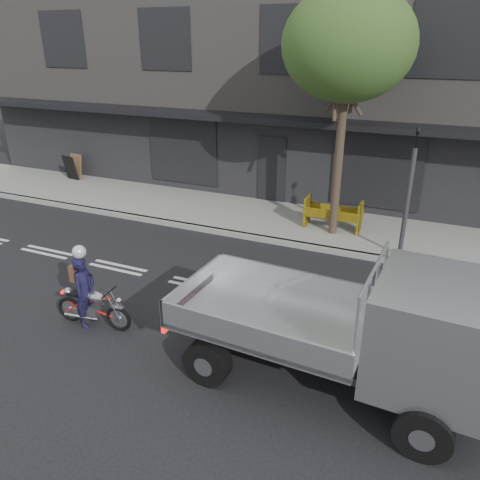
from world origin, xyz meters
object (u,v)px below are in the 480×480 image
motorcycle (93,306)px  rider (85,291)px  traffic_light_pole (407,201)px  flatbed_ute (403,332)px  construction_barrier (331,216)px  sandwich_board (70,168)px  street_tree (348,45)px

motorcycle → rider: bearing=174.7°
traffic_light_pole → flatbed_ute: traffic_light_pole is taller
traffic_light_pole → motorcycle: bearing=-133.5°
construction_barrier → sandwich_board: 11.00m
traffic_light_pole → sandwich_board: (-13.03, 2.17, -1.01)m
traffic_light_pole → rider: traffic_light_pole is taller
street_tree → rider: (-3.55, -6.54, -4.52)m
rider → sandwich_board: 10.85m
street_tree → traffic_light_pole: (2.00, -0.85, -3.63)m
traffic_light_pole → street_tree: bearing=157.0°
sandwich_board → rider: bearing=-37.8°
rider → flatbed_ute: 6.08m
motorcycle → flatbed_ute: flatbed_ute is taller
traffic_light_pole → rider: 8.00m
street_tree → sandwich_board: street_tree is taller
motorcycle → sandwich_board: sandwich_board is taller
street_tree → traffic_light_pole: size_ratio=1.93×
flatbed_ute → sandwich_board: (-13.52, 7.72, -0.71)m
rider → construction_barrier: (3.45, 6.60, -0.13)m
motorcycle → construction_barrier: size_ratio=1.00×
traffic_light_pole → flatbed_ute: size_ratio=0.67×
traffic_light_pole → rider: bearing=-134.3°
street_tree → motorcycle: (-3.40, -6.54, -4.83)m
flatbed_ute → street_tree: bearing=114.3°
rider → construction_barrier: rider is taller
flatbed_ute → construction_barrier: flatbed_ute is taller
street_tree → construction_barrier: 4.65m
motorcycle → rider: (-0.15, -0.00, 0.30)m
construction_barrier → sandwich_board: size_ratio=1.72×
rider → sandwich_board: bearing=38.3°
rider → sandwich_board: rider is taller
traffic_light_pole → construction_barrier: bearing=156.4°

